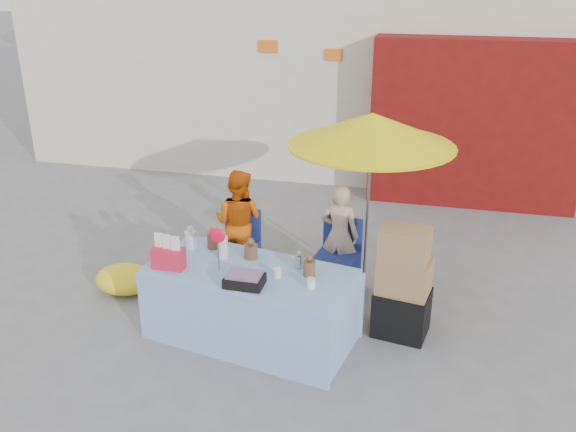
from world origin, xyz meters
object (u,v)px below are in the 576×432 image
(market_table, at_px, (251,303))
(vendor_beige, at_px, (339,235))
(chair_right, at_px, (337,269))
(umbrella, at_px, (372,130))
(chair_left, at_px, (237,258))
(vendor_orange, at_px, (239,223))
(box_stack, at_px, (403,286))

(market_table, relative_size, vendor_beige, 1.75)
(chair_right, relative_size, umbrella, 0.41)
(chair_left, bearing_deg, vendor_orange, 99.15)
(chair_right, bearing_deg, box_stack, -36.01)
(vendor_beige, height_order, box_stack, vendor_beige)
(chair_right, bearing_deg, market_table, -110.84)
(chair_left, relative_size, chair_right, 1.00)
(vendor_orange, height_order, box_stack, vendor_orange)
(market_table, distance_m, chair_left, 1.37)
(market_table, distance_m, box_stack, 1.57)
(chair_right, height_order, box_stack, box_stack)
(market_table, bearing_deg, box_stack, 27.49)
(chair_left, xyz_separation_m, box_stack, (2.06, -0.79, 0.30))
(market_table, bearing_deg, chair_left, 125.26)
(vendor_beige, distance_m, box_stack, 1.23)
(chair_right, distance_m, vendor_beige, 0.40)
(chair_left, bearing_deg, vendor_beige, 14.34)
(market_table, xyz_separation_m, box_stack, (1.50, 0.45, 0.14))
(vendor_orange, relative_size, umbrella, 0.65)
(vendor_orange, bearing_deg, market_table, 120.58)
(vendor_orange, height_order, vendor_beige, vendor_orange)
(chair_left, height_order, chair_right, same)
(vendor_orange, xyz_separation_m, umbrella, (1.55, 0.15, 1.22))
(box_stack, bearing_deg, umbrella, 115.56)
(chair_left, distance_m, umbrella, 2.27)
(vendor_beige, height_order, umbrella, umbrella)
(chair_right, bearing_deg, chair_left, -171.81)
(umbrella, relative_size, box_stack, 1.73)
(chair_right, relative_size, box_stack, 0.70)
(chair_right, xyz_separation_m, umbrella, (0.30, 0.28, 1.64))
(vendor_orange, xyz_separation_m, box_stack, (2.06, -0.92, -0.12))
(chair_right, height_order, vendor_orange, vendor_orange)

